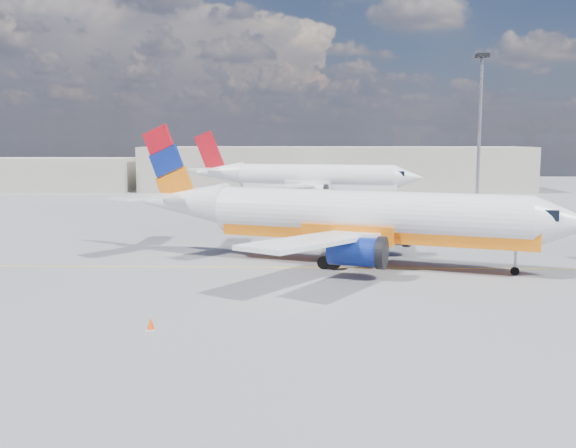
{
  "coord_description": "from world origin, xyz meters",
  "views": [
    {
      "loc": [
        -0.38,
        -43.54,
        9.45
      ],
      "look_at": [
        -1.59,
        1.15,
        3.5
      ],
      "focal_mm": 40.0,
      "sensor_mm": 36.0,
      "label": 1
    }
  ],
  "objects": [
    {
      "name": "floodlight_mast",
      "position": [
        20.44,
        34.45,
        11.64
      ],
      "size": [
        1.42,
        1.42,
        19.41
      ],
      "color": "#93939B",
      "rests_on": "ground"
    },
    {
      "name": "terminal_annex",
      "position": [
        -45.0,
        72.0,
        3.0
      ],
      "size": [
        26.0,
        10.0,
        6.0
      ],
      "primitive_type": "cube",
      "color": "beige",
      "rests_on": "ground"
    },
    {
      "name": "ground",
      "position": [
        0.0,
        0.0,
        0.0
      ],
      "size": [
        240.0,
        240.0,
        0.0
      ],
      "primitive_type": "plane",
      "color": "#5D5D62",
      "rests_on": "ground"
    },
    {
      "name": "terminal_main",
      "position": [
        5.0,
        75.0,
        4.0
      ],
      "size": [
        70.0,
        14.0,
        8.0
      ],
      "primitive_type": "cube",
      "color": "beige",
      "rests_on": "ground"
    },
    {
      "name": "taxi_line",
      "position": [
        0.0,
        3.0,
        0.01
      ],
      "size": [
        70.0,
        0.15,
        0.01
      ],
      "primitive_type": "cube",
      "color": "yellow",
      "rests_on": "ground"
    },
    {
      "name": "second_jet",
      "position": [
        0.2,
        54.14,
        3.58
      ],
      "size": [
        35.6,
        27.57,
        10.74
      ],
      "rotation": [
        0.0,
        0.0,
        -0.18
      ],
      "color": "white",
      "rests_on": "ground"
    },
    {
      "name": "main_jet",
      "position": [
        3.16,
        4.54,
        3.59
      ],
      "size": [
        35.38,
        26.84,
        10.76
      ],
      "rotation": [
        0.0,
        0.0,
        -0.33
      ],
      "color": "white",
      "rests_on": "ground"
    },
    {
      "name": "traffic_cone",
      "position": [
        -8.05,
        -12.8,
        0.31
      ],
      "size": [
        0.45,
        0.45,
        0.64
      ],
      "color": "white",
      "rests_on": "ground"
    }
  ]
}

